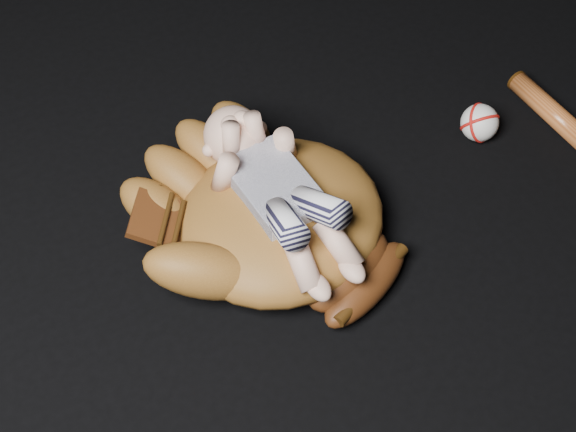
{
  "coord_description": "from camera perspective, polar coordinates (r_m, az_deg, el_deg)",
  "views": [
    {
      "loc": [
        -0.55,
        -0.7,
        1.09
      ],
      "look_at": [
        -0.15,
        -0.02,
        0.08
      ],
      "focal_mm": 55.0,
      "sensor_mm": 36.0,
      "label": 1
    }
  ],
  "objects": [
    {
      "name": "baseball_glove",
      "position": [
        1.3,
        -0.47,
        0.24
      ],
      "size": [
        0.54,
        0.57,
        0.14
      ],
      "primitive_type": null,
      "rotation": [
        0.0,
        0.0,
        0.38
      ],
      "color": "brown",
      "rests_on": "ground"
    },
    {
      "name": "newborn_baby",
      "position": [
        1.25,
        -0.28,
        1.33
      ],
      "size": [
        0.17,
        0.35,
        0.14
      ],
      "primitive_type": null,
      "rotation": [
        0.0,
        0.0,
        0.03
      ],
      "color": "#E7B094",
      "rests_on": "baseball_glove"
    },
    {
      "name": "baseball",
      "position": [
        1.51,
        12.29,
        5.91
      ],
      "size": [
        0.07,
        0.07,
        0.06
      ],
      "primitive_type": "sphere",
      "rotation": [
        0.0,
        0.0,
        0.15
      ],
      "color": "white",
      "rests_on": "ground"
    }
  ]
}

